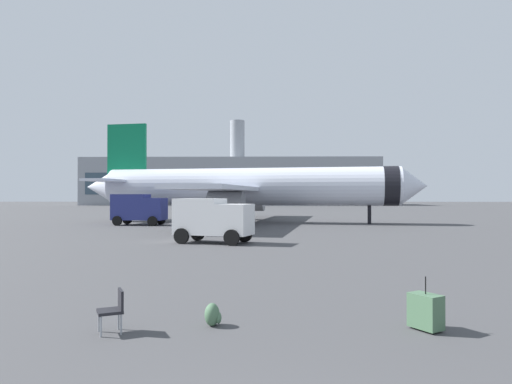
% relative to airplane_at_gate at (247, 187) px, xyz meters
% --- Properties ---
extents(airplane_at_gate, '(35.69, 32.35, 10.50)m').
position_rel_airplane_at_gate_xyz_m(airplane_at_gate, '(0.00, 0.00, 0.00)').
color(airplane_at_gate, silver).
rests_on(airplane_at_gate, ground).
extents(service_truck, '(5.00, 2.94, 2.90)m').
position_rel_airplane_at_gate_xyz_m(service_truck, '(-9.96, -4.27, -2.05)').
color(service_truck, navy).
rests_on(service_truck, ground).
extents(cargo_van, '(4.79, 3.39, 2.60)m').
position_rel_airplane_at_gate_xyz_m(cargo_van, '(-1.13, -20.11, -2.21)').
color(cargo_van, white).
rests_on(cargo_van, ground).
extents(safety_cone_near, '(0.44, 0.44, 0.70)m').
position_rel_airplane_at_gate_xyz_m(safety_cone_near, '(-10.40, 8.33, -3.31)').
color(safety_cone_near, '#F2590C').
rests_on(safety_cone_near, ground).
extents(safety_cone_mid, '(0.44, 0.44, 0.69)m').
position_rel_airplane_at_gate_xyz_m(safety_cone_mid, '(-0.75, 9.40, -3.32)').
color(safety_cone_mid, '#F2590C').
rests_on(safety_cone_mid, ground).
extents(rolling_suitcase, '(0.68, 0.75, 1.10)m').
position_rel_airplane_at_gate_xyz_m(rolling_suitcase, '(5.29, -37.13, -3.27)').
color(rolling_suitcase, '#476B4C').
rests_on(rolling_suitcase, ground).
extents(traveller_backpack, '(0.36, 0.40, 0.48)m').
position_rel_airplane_at_gate_xyz_m(traveller_backpack, '(0.87, -36.93, -3.42)').
color(traveller_backpack, '#476B4C').
rests_on(traveller_backpack, ground).
extents(gate_chair, '(0.64, 0.64, 0.86)m').
position_rel_airplane_at_gate_xyz_m(gate_chair, '(-1.07, -37.46, -3.16)').
color(gate_chair, black).
rests_on(gate_chair, ground).
extents(terminal_building, '(85.38, 23.82, 25.63)m').
position_rel_airplane_at_gate_xyz_m(terminal_building, '(-8.33, 91.64, 3.27)').
color(terminal_building, gray).
rests_on(terminal_building, ground).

